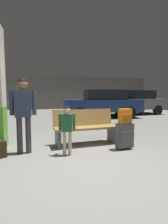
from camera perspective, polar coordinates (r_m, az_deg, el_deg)
ground_plane at (r=7.08m, az=-6.77°, el=-5.19°), size 18.00×18.00×0.10m
garage_back_wall at (r=15.79m, az=-10.96°, el=6.00°), size 18.00×0.12×2.80m
bench at (r=4.62m, az=0.41°, el=-4.79°), size 1.64×0.66×0.89m
suitcase at (r=4.33m, az=12.74°, el=-7.27°), size 0.40×0.26×0.60m
backpack_bright at (r=4.25m, az=12.88°, el=-1.35°), size 0.30×0.22×0.34m
child at (r=3.77m, az=-5.40°, el=-4.09°), size 0.34×0.24×1.04m
adult at (r=4.06m, az=-18.69°, el=1.41°), size 0.55×0.22×1.62m
parked_car_side at (r=11.81m, az=15.18°, el=3.17°), size 4.28×2.19×1.51m
parked_car_near at (r=9.94m, az=5.85°, el=2.90°), size 4.24×2.08×1.51m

